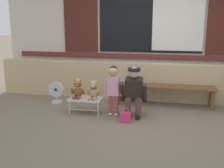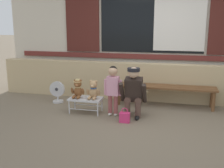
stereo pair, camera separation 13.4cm
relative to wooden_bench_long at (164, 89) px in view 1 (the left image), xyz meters
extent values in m
plane|color=#756651|center=(-0.40, -1.06, -0.37)|extent=(60.00, 60.00, 0.00)
cube|color=tan|center=(-0.40, 0.37, 0.05)|extent=(7.10, 0.25, 0.85)
cube|color=beige|center=(-0.40, 0.89, 1.49)|extent=(7.24, 0.20, 3.73)
cube|color=maroon|center=(-0.40, 0.77, 0.58)|extent=(6.66, 0.04, 0.12)
cube|color=black|center=(-0.40, 0.78, 1.38)|extent=(2.40, 0.03, 1.40)
cube|color=silver|center=(0.23, 0.76, 1.38)|extent=(1.14, 0.02, 1.29)
cube|color=#4C1E19|center=(-2.08, 0.77, 1.38)|extent=(0.84, 0.05, 1.43)
cube|color=brown|center=(0.00, -0.14, 0.05)|extent=(2.10, 0.11, 0.04)
cube|color=brown|center=(0.00, 0.00, 0.05)|extent=(2.10, 0.11, 0.04)
cube|color=brown|center=(0.00, 0.14, 0.05)|extent=(2.10, 0.11, 0.04)
cylinder|color=brown|center=(-0.97, -0.14, -0.17)|extent=(0.07, 0.07, 0.40)
cylinder|color=brown|center=(-0.97, 0.14, -0.17)|extent=(0.07, 0.07, 0.40)
cylinder|color=brown|center=(0.97, -0.14, -0.17)|extent=(0.07, 0.07, 0.40)
cylinder|color=brown|center=(0.97, 0.14, -0.17)|extent=(0.07, 0.07, 0.40)
cube|color=silver|center=(-1.48, -0.81, -0.09)|extent=(0.64, 0.36, 0.04)
cylinder|color=silver|center=(-1.77, -0.96, -0.24)|extent=(0.02, 0.02, 0.26)
cylinder|color=silver|center=(-1.77, -0.66, -0.24)|extent=(0.02, 0.02, 0.26)
cylinder|color=silver|center=(-1.19, -0.96, -0.24)|extent=(0.02, 0.02, 0.26)
cylinder|color=silver|center=(-1.19, -0.66, -0.24)|extent=(0.02, 0.02, 0.26)
cylinder|color=silver|center=(-1.48, -0.96, -0.27)|extent=(0.58, 0.02, 0.02)
cylinder|color=silver|center=(-1.48, -0.66, -0.27)|extent=(0.58, 0.02, 0.02)
ellipsoid|color=brown|center=(-1.64, -0.79, 0.04)|extent=(0.17, 0.14, 0.22)
sphere|color=brown|center=(-1.64, -0.80, 0.20)|extent=(0.15, 0.15, 0.15)
sphere|color=#AE6E42|center=(-1.64, -0.85, 0.19)|extent=(0.06, 0.06, 0.06)
sphere|color=brown|center=(-1.70, -0.79, 0.26)|extent=(0.06, 0.06, 0.06)
ellipsoid|color=brown|center=(-1.75, -0.82, 0.06)|extent=(0.06, 0.11, 0.16)
ellipsoid|color=brown|center=(-1.69, -0.90, -0.04)|extent=(0.06, 0.15, 0.06)
sphere|color=brown|center=(-1.59, -0.79, 0.26)|extent=(0.06, 0.06, 0.06)
ellipsoid|color=brown|center=(-1.53, -0.82, 0.06)|extent=(0.06, 0.11, 0.16)
ellipsoid|color=brown|center=(-1.60, -0.90, -0.04)|extent=(0.06, 0.15, 0.06)
torus|color=#D6B775|center=(-1.64, -0.79, 0.13)|extent=(0.13, 0.13, 0.02)
cylinder|color=#D6B775|center=(-1.64, -0.79, 0.24)|extent=(0.17, 0.17, 0.01)
cylinder|color=#D6B775|center=(-1.64, -0.79, 0.27)|extent=(0.10, 0.10, 0.04)
ellipsoid|color=tan|center=(-1.32, -0.79, 0.04)|extent=(0.17, 0.14, 0.22)
sphere|color=tan|center=(-1.32, -0.80, 0.20)|extent=(0.15, 0.15, 0.15)
sphere|color=#F4C188|center=(-1.32, -0.85, 0.19)|extent=(0.06, 0.06, 0.06)
sphere|color=tan|center=(-1.38, -0.79, 0.26)|extent=(0.06, 0.06, 0.06)
ellipsoid|color=tan|center=(-1.43, -0.82, 0.06)|extent=(0.06, 0.11, 0.16)
ellipsoid|color=tan|center=(-1.37, -0.90, -0.04)|extent=(0.06, 0.15, 0.06)
sphere|color=tan|center=(-1.27, -0.79, 0.26)|extent=(0.06, 0.06, 0.06)
ellipsoid|color=tan|center=(-1.21, -0.82, 0.06)|extent=(0.06, 0.11, 0.16)
ellipsoid|color=tan|center=(-1.28, -0.90, -0.04)|extent=(0.06, 0.15, 0.06)
torus|color=#335699|center=(-1.32, -0.79, 0.13)|extent=(0.13, 0.13, 0.02)
cylinder|color=#994C4C|center=(-0.98, -0.83, -0.15)|extent=(0.08, 0.08, 0.36)
ellipsoid|color=silver|center=(-0.98, -0.85, -0.35)|extent=(0.07, 0.12, 0.05)
cylinder|color=#994C4C|center=(-0.87, -0.83, -0.15)|extent=(0.08, 0.08, 0.36)
ellipsoid|color=silver|center=(-0.87, -0.85, -0.35)|extent=(0.07, 0.12, 0.05)
cube|color=pink|center=(-0.93, -0.83, 0.21)|extent=(0.22, 0.15, 0.36)
cylinder|color=pink|center=(-1.07, -0.83, 0.18)|extent=(0.06, 0.06, 0.30)
cylinder|color=pink|center=(-0.78, -0.83, 0.18)|extent=(0.06, 0.06, 0.30)
sphere|color=tan|center=(-0.93, -0.83, 0.49)|extent=(0.17, 0.17, 0.17)
sphere|color=black|center=(-0.93, -0.82, 0.51)|extent=(0.16, 0.16, 0.16)
cylinder|color=brown|center=(-0.64, -0.87, -0.22)|extent=(0.11, 0.11, 0.30)
cylinder|color=brown|center=(-0.64, -0.73, -0.05)|extent=(0.13, 0.32, 0.13)
ellipsoid|color=black|center=(-0.64, -0.95, -0.34)|extent=(0.09, 0.20, 0.06)
cylinder|color=brown|center=(-0.44, -0.87, -0.22)|extent=(0.11, 0.11, 0.30)
cylinder|color=brown|center=(-0.44, -0.73, -0.05)|extent=(0.13, 0.32, 0.13)
ellipsoid|color=black|center=(-0.44, -0.95, -0.34)|extent=(0.09, 0.20, 0.06)
cube|color=#2D231E|center=(-0.54, -0.76, 0.15)|extent=(0.32, 0.30, 0.47)
cylinder|color=#2D231E|center=(-0.75, -0.86, 0.11)|extent=(0.08, 0.28, 0.40)
cylinder|color=#2D231E|center=(-0.33, -0.86, 0.11)|extent=(0.08, 0.28, 0.40)
sphere|color=#DBB28E|center=(-0.54, -0.83, 0.48)|extent=(0.20, 0.20, 0.20)
cylinder|color=black|center=(-0.54, -0.83, 0.53)|extent=(0.23, 0.23, 0.06)
cube|color=brown|center=(-0.35, -0.67, 0.01)|extent=(0.10, 0.22, 0.16)
cube|color=#E53370|center=(-0.64, -1.15, -0.28)|extent=(0.18, 0.11, 0.18)
torus|color=#E53370|center=(-0.64, -1.15, -0.16)|extent=(0.11, 0.01, 0.11)
cylinder|color=silver|center=(-2.32, -0.29, -0.35)|extent=(0.24, 0.24, 0.04)
cylinder|color=silver|center=(-2.32, -0.29, -0.28)|extent=(0.04, 0.04, 0.10)
cylinder|color=silver|center=(-2.32, -0.31, -0.06)|extent=(0.34, 0.06, 0.34)
cylinder|color=#333338|center=(-2.32, -0.31, -0.06)|extent=(0.07, 0.08, 0.07)
camera|label=1|loc=(0.08, -5.60, 1.37)|focal=42.80mm
camera|label=2|loc=(0.21, -5.57, 1.37)|focal=42.80mm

